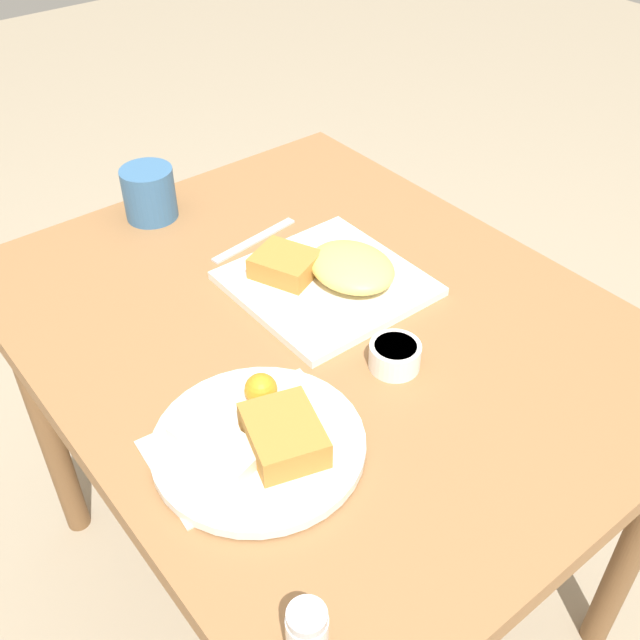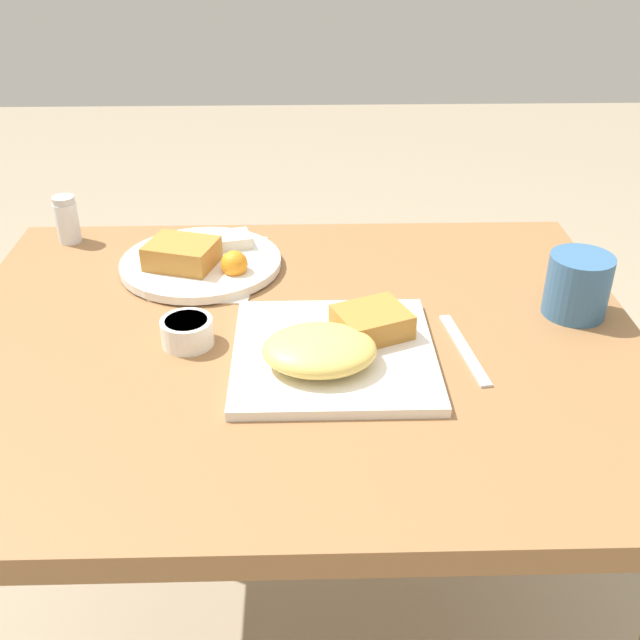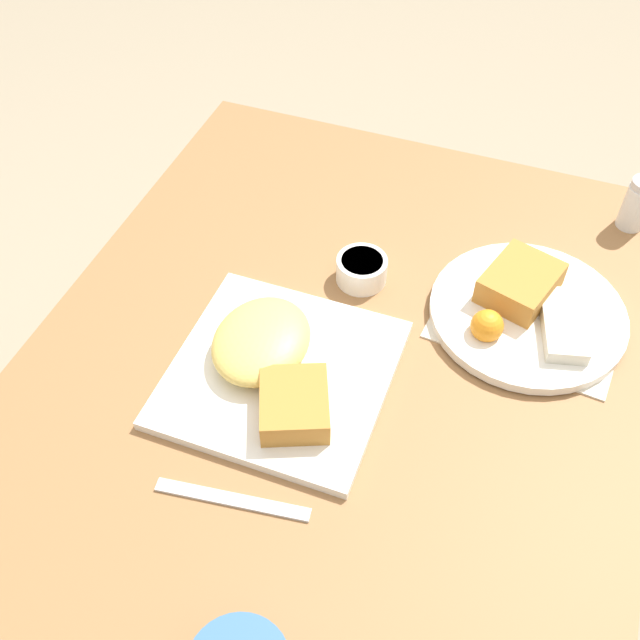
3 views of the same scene
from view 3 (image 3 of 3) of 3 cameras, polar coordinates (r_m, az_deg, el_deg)
name	(u,v)px [view 3 (image 3 of 3)]	position (r m, az deg, el deg)	size (l,w,h in m)	color
ground_plane	(331,574)	(1.60, 0.85, -18.81)	(8.00, 8.00, 0.00)	gray
dining_table	(336,395)	(1.06, 1.23, -5.77)	(1.00, 0.81, 0.71)	olive
menu_card	(525,327)	(1.06, 15.38, -0.51)	(0.18, 0.26, 0.00)	beige
plate_square_near	(275,365)	(0.96, -3.44, -3.42)	(0.27, 0.27, 0.06)	white
plate_oval_far	(527,308)	(1.06, 15.46, 0.91)	(0.27, 0.27, 0.05)	white
sauce_ramekin	(362,269)	(1.07, 3.19, 3.88)	(0.07, 0.07, 0.04)	white
salt_shaker	(636,207)	(1.24, 22.93, 7.97)	(0.04, 0.04, 0.08)	white
butter_knife	(232,500)	(0.88, -6.69, -13.44)	(0.04, 0.18, 0.00)	silver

